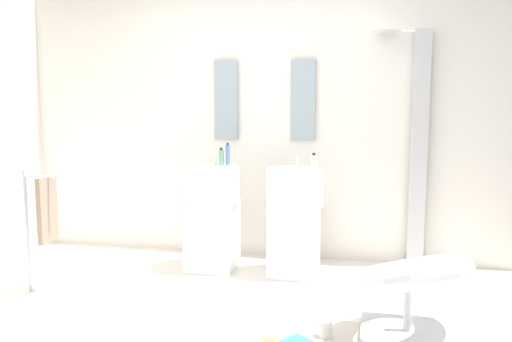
% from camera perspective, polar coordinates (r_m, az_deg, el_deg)
% --- Properties ---
extents(ground_plane, '(4.80, 3.60, 0.04)m').
position_cam_1_polar(ground_plane, '(3.79, -4.15, -15.74)').
color(ground_plane, silver).
extents(rear_partition, '(4.80, 0.10, 2.60)m').
position_cam_1_polar(rear_partition, '(5.09, 1.00, 5.59)').
color(rear_partition, silver).
rests_on(rear_partition, ground_plane).
extents(pedestal_sink_left, '(0.47, 0.47, 1.00)m').
position_cam_1_polar(pedestal_sink_left, '(4.75, -4.59, -4.51)').
color(pedestal_sink_left, white).
rests_on(pedestal_sink_left, ground_plane).
extents(pedestal_sink_right, '(0.47, 0.47, 1.00)m').
position_cam_1_polar(pedestal_sink_right, '(4.59, 4.04, -4.92)').
color(pedestal_sink_right, white).
rests_on(pedestal_sink_right, ground_plane).
extents(vanity_mirror_left, '(0.22, 0.03, 0.72)m').
position_cam_1_polar(vanity_mirror_left, '(5.10, -3.14, 7.40)').
color(vanity_mirror_left, '#8C9EA8').
extents(vanity_mirror_right, '(0.22, 0.03, 0.72)m').
position_cam_1_polar(vanity_mirror_right, '(4.96, 4.95, 7.37)').
color(vanity_mirror_right, '#8C9EA8').
extents(shower_column, '(0.49, 0.24, 2.05)m').
position_cam_1_polar(shower_column, '(4.89, 16.49, 2.61)').
color(shower_column, '#B7BABF').
rests_on(shower_column, ground_plane).
extents(lounge_chair, '(1.08, 1.08, 0.65)m').
position_cam_1_polar(lounge_chair, '(3.53, 15.65, -11.43)').
color(lounge_chair, '#B7BABF').
rests_on(lounge_chair, ground_plane).
extents(towel_rack, '(0.37, 0.22, 0.95)m').
position_cam_1_polar(towel_rack, '(4.42, -21.27, -4.04)').
color(towel_rack, '#B7BABF').
rests_on(towel_rack, ground_plane).
extents(coffee_mug, '(0.09, 0.09, 0.10)m').
position_cam_1_polar(coffee_mug, '(3.56, 7.25, -16.02)').
color(coffee_mug, white).
rests_on(coffee_mug, area_rug).
extents(soap_bottle_blue, '(0.04, 0.04, 0.20)m').
position_cam_1_polar(soap_bottle_blue, '(4.75, -2.97, 1.69)').
color(soap_bottle_blue, '#4C72B7').
rests_on(soap_bottle_blue, pedestal_sink_left).
extents(soap_bottle_white, '(0.05, 0.05, 0.13)m').
position_cam_1_polar(soap_bottle_white, '(4.55, 6.05, 0.98)').
color(soap_bottle_white, white).
rests_on(soap_bottle_white, pedestal_sink_right).
extents(soap_bottle_green, '(0.05, 0.05, 0.15)m').
position_cam_1_polar(soap_bottle_green, '(4.75, -3.66, 1.43)').
color(soap_bottle_green, '#59996B').
rests_on(soap_bottle_green, pedestal_sink_left).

